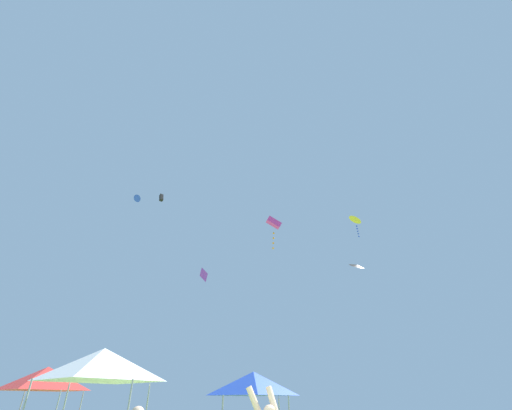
{
  "coord_description": "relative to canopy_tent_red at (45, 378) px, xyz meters",
  "views": [
    {
      "loc": [
        -0.42,
        -6.24,
        1.79
      ],
      "look_at": [
        1.53,
        15.08,
        14.23
      ],
      "focal_mm": 23.87,
      "sensor_mm": 36.0,
      "label": 1
    }
  ],
  "objects": [
    {
      "name": "kite_black_box",
      "position": [
        2.2,
        6.98,
        13.91
      ],
      "size": [
        0.47,
        0.53,
        0.71
      ],
      "color": "black"
    },
    {
      "name": "canopy_tent_blue",
      "position": [
        9.21,
        -2.38,
        -0.26
      ],
      "size": [
        2.69,
        2.69,
        2.88
      ],
      "color": "#9E9EA3",
      "rests_on": "ground"
    },
    {
      "name": "kite_blue_delta",
      "position": [
        -2.24,
        15.21,
        18.58
      ],
      "size": [
        1.05,
        0.95,
        0.7
      ],
      "color": "blue"
    },
    {
      "name": "kite_black_delta",
      "position": [
        17.63,
        5.56,
        7.95
      ],
      "size": [
        1.39,
        1.32,
        0.75
      ],
      "color": "black"
    },
    {
      "name": "kite_purple_diamond",
      "position": [
        5.69,
        16.18,
        10.38
      ],
      "size": [
        1.01,
        0.99,
        1.03
      ],
      "color": "purple"
    },
    {
      "name": "canopy_tent_red",
      "position": [
        0.0,
        0.0,
        0.0
      ],
      "size": [
        2.98,
        2.98,
        3.19
      ],
      "color": "#9E9EA3",
      "rests_on": "ground"
    },
    {
      "name": "kite_magenta_box",
      "position": [
        11.84,
        8.19,
        12.53
      ],
      "size": [
        1.4,
        0.84,
        2.82
      ],
      "color": "#D6389E"
    },
    {
      "name": "canopy_tent_white",
      "position": [
        3.83,
        -4.85,
        0.18
      ],
      "size": [
        3.19,
        3.19,
        3.41
      ],
      "color": "#9E9EA3",
      "rests_on": "ground"
    },
    {
      "name": "kite_yellow_delta",
      "position": [
        23.17,
        17.15,
        18.1
      ],
      "size": [
        1.71,
        1.83,
        3.09
      ],
      "color": "yellow"
    }
  ]
}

